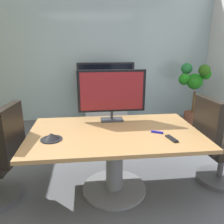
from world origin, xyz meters
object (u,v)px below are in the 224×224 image
at_px(potted_plant, 194,89).
at_px(remote_control, 172,139).
at_px(wall_display_unit, 106,103).
at_px(tv_monitor, 112,92).
at_px(conference_phone, 51,137).
at_px(office_chair_right, 217,149).
at_px(conference_table, 114,147).

bearing_deg(potted_plant, remote_control, -120.36).
bearing_deg(wall_display_unit, remote_control, -80.60).
relative_size(tv_monitor, conference_phone, 3.82).
bearing_deg(potted_plant, tv_monitor, -139.31).
bearing_deg(remote_control, potted_plant, 47.29).
bearing_deg(tv_monitor, remote_control, -51.02).
relative_size(office_chair_right, potted_plant, 0.84).
relative_size(conference_table, wall_display_unit, 1.44).
height_order(conference_table, wall_display_unit, wall_display_unit).
height_order(office_chair_right, potted_plant, potted_plant).
xyz_separation_m(conference_table, wall_display_unit, (0.11, 2.41, -0.11)).
distance_m(conference_table, wall_display_unit, 2.41).
bearing_deg(conference_phone, tv_monitor, 38.34).
height_order(potted_plant, conference_phone, potted_plant).
xyz_separation_m(tv_monitor, conference_phone, (-0.68, -0.54, -0.33)).
bearing_deg(conference_table, tv_monitor, 88.16).
bearing_deg(tv_monitor, wall_display_unit, 87.27).
xyz_separation_m(conference_table, remote_control, (0.55, -0.28, 0.20)).
bearing_deg(conference_phone, wall_display_unit, 73.13).
bearing_deg(potted_plant, office_chair_right, -107.67).
bearing_deg(potted_plant, wall_display_unit, 167.29).
xyz_separation_m(wall_display_unit, conference_phone, (-0.77, -2.55, 0.34)).
bearing_deg(wall_display_unit, office_chair_right, -64.41).
distance_m(tv_monitor, remote_control, 0.93).
distance_m(tv_monitor, conference_phone, 0.92).
bearing_deg(office_chair_right, wall_display_unit, 20.59).
height_order(office_chair_right, tv_monitor, tv_monitor).
xyz_separation_m(conference_table, tv_monitor, (0.01, 0.39, 0.55)).
bearing_deg(potted_plant, conference_table, -133.32).
distance_m(tv_monitor, wall_display_unit, 2.12).
distance_m(conference_table, tv_monitor, 0.68).
relative_size(potted_plant, remote_control, 7.66).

